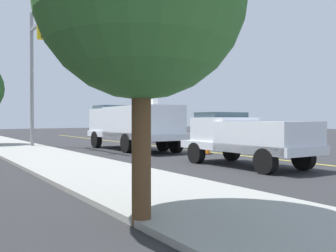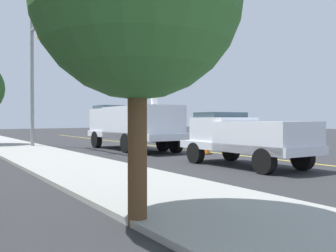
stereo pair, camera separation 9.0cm
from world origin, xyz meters
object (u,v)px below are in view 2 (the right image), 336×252
(utility_bucket_truck, at_px, (132,122))
(traffic_cone_mid_rear, at_px, (132,140))
(service_pickup_truck, at_px, (246,137))
(passing_minivan, at_px, (157,130))
(traffic_cone_mid_front, at_px, (207,146))
(traffic_signal_mast, at_px, (39,54))

(utility_bucket_truck, height_order, traffic_cone_mid_rear, utility_bucket_truck)
(service_pickup_truck, bearing_deg, passing_minivan, -30.31)
(passing_minivan, height_order, traffic_cone_mid_rear, passing_minivan)
(service_pickup_truck, distance_m, passing_minivan, 17.27)
(utility_bucket_truck, bearing_deg, traffic_cone_mid_front, -167.52)
(service_pickup_truck, relative_size, traffic_signal_mast, 0.69)
(passing_minivan, height_order, traffic_signal_mast, traffic_signal_mast)
(passing_minivan, xyz_separation_m, traffic_cone_mid_front, (-10.53, 5.88, -0.57))
(passing_minivan, distance_m, traffic_signal_mast, 11.85)
(traffic_cone_mid_front, bearing_deg, passing_minivan, -29.18)
(service_pickup_truck, height_order, traffic_signal_mast, traffic_signal_mast)
(passing_minivan, bearing_deg, traffic_cone_mid_rear, 117.80)
(utility_bucket_truck, xyz_separation_m, passing_minivan, (5.66, -6.96, -0.66))
(utility_bucket_truck, relative_size, traffic_signal_mast, 1.00)
(traffic_cone_mid_front, bearing_deg, traffic_cone_mid_rear, -10.30)
(traffic_cone_mid_rear, bearing_deg, passing_minivan, -62.20)
(service_pickup_truck, xyz_separation_m, traffic_cone_mid_front, (4.38, -2.84, -0.71))
(traffic_cone_mid_front, distance_m, traffic_cone_mid_rear, 8.35)
(utility_bucket_truck, bearing_deg, traffic_cone_mid_rear, -37.53)
(passing_minivan, height_order, traffic_cone_mid_front, passing_minivan)
(traffic_cone_mid_front, relative_size, traffic_signal_mast, 0.10)
(service_pickup_truck, xyz_separation_m, passing_minivan, (14.91, -8.72, -0.15))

